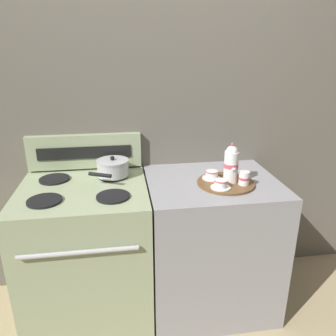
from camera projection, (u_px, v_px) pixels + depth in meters
The scene contains 11 objects.
ground_plane at pixel (154, 303), 2.23m from camera, with size 6.00×6.00×0.00m, color tan.
wall_back at pixel (146, 133), 2.19m from camera, with size 6.00×0.05×2.20m.
stove at pixel (88, 253), 2.03m from camera, with size 0.74×0.70×0.89m.
control_panel at pixel (85, 152), 2.12m from camera, with size 0.72×0.05×0.22m.
side_counter at pixel (210, 243), 2.13m from camera, with size 0.79×0.67×0.88m.
saucepan at pixel (113, 168), 2.01m from camera, with size 0.24×0.29×0.12m.
serving_tray at pixel (226, 183), 1.93m from camera, with size 0.34×0.34×0.01m.
teapot at pixel (231, 164), 1.90m from camera, with size 0.08×0.14×0.24m.
teacup_left at pixel (221, 184), 1.83m from camera, with size 0.11×0.11×0.05m.
teacup_right at pixel (212, 175), 1.97m from camera, with size 0.11×0.11×0.05m.
creamer_jug at pixel (244, 178), 1.88m from camera, with size 0.06×0.06×0.08m.
Camera 1 is at (-0.17, -1.77, 1.64)m, focal length 35.00 mm.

